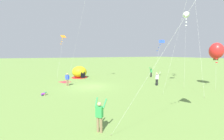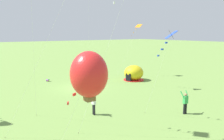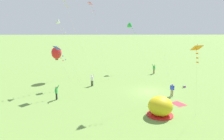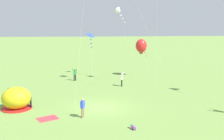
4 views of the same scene
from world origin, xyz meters
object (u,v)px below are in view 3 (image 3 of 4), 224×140
object	(u,v)px
person_strolling	(56,92)
kite_red	(56,53)
kite_blue	(58,50)
kite_white	(58,22)
person_far_back	(154,69)
kite_pink	(91,7)
popup_tent	(160,106)
kite_orange	(197,51)
person_arms_raised	(92,80)
toddler_crawling	(184,86)
kite_green	(131,26)
person_near_tent	(172,89)

from	to	relation	value
person_strolling	kite_red	size ratio (longest dim) A/B	0.33
kite_blue	kite_white	world-z (taller)	kite_white
person_far_back	kite_pink	bearing A→B (deg)	108.28
popup_tent	kite_red	size ratio (longest dim) A/B	0.49
person_far_back	kite_pink	world-z (taller)	kite_pink
person_strolling	kite_white	xyz separation A→B (m)	(6.38, 0.70, 8.75)
kite_blue	kite_orange	world-z (taller)	kite_orange
person_arms_raised	kite_orange	size ratio (longest dim) A/B	0.24
kite_pink	kite_white	size ratio (longest dim) A/B	1.27
kite_blue	kite_red	bearing A→B (deg)	15.19
toddler_crawling	kite_white	distance (m)	21.24
kite_green	popup_tent	bearing A→B (deg)	-177.63
person_strolling	kite_orange	bearing A→B (deg)	-117.85
person_far_back	kite_white	bearing A→B (deg)	116.39
kite_blue	kite_white	distance (m)	5.49
kite_pink	kite_blue	bearing A→B (deg)	154.68
kite_blue	kite_orange	xyz separation A→B (m)	(-9.97, -14.54, 1.12)
person_near_tent	kite_orange	size ratio (longest dim) A/B	0.22
kite_red	kite_white	bearing A→B (deg)	-158.75
kite_pink	kite_white	distance (m)	6.70
kite_blue	kite_pink	size ratio (longest dim) A/B	0.51
kite_white	person_strolling	bearing A→B (deg)	-173.73
toddler_crawling	person_arms_raised	bearing A→B (deg)	85.33
person_arms_raised	kite_green	world-z (taller)	kite_green
person_strolling	kite_orange	distance (m)	17.58
person_arms_raised	person_near_tent	xyz separation A→B (m)	(-4.98, -11.13, -0.03)
person_strolling	kite_blue	bearing A→B (deg)	0.51
person_near_tent	kite_green	size ratio (longest dim) A/B	0.18
person_arms_raised	kite_green	distance (m)	16.19
kite_pink	kite_red	size ratio (longest dim) A/B	2.28
kite_white	kite_orange	world-z (taller)	kite_white
person_arms_raised	kite_red	world-z (taller)	kite_red
person_near_tent	kite_red	world-z (taller)	kite_red
person_near_tent	kite_white	size ratio (longest dim) A/B	0.17
kite_red	person_near_tent	bearing A→B (deg)	-116.95
person_strolling	kite_orange	size ratio (longest dim) A/B	0.24
popup_tent	kite_green	xyz separation A→B (m)	(23.36, 0.97, 8.03)
person_near_tent	person_arms_raised	bearing A→B (deg)	65.89
person_strolling	person_near_tent	size ratio (longest dim) A/B	1.10
person_arms_raised	person_strolling	size ratio (longest dim) A/B	1.00
person_far_back	kite_orange	size ratio (longest dim) A/B	0.24
person_strolling	kite_white	world-z (taller)	kite_white
toddler_crawling	person_strolling	size ratio (longest dim) A/B	0.29
kite_red	kite_blue	bearing A→B (deg)	-164.81
popup_tent	toddler_crawling	size ratio (longest dim) A/B	5.09
kite_pink	kite_white	bearing A→B (deg)	132.44
person_arms_raised	kite_green	xyz separation A→B (m)	(12.14, -7.10, 8.03)
popup_tent	person_arms_raised	size ratio (longest dim) A/B	1.49
person_arms_raised	toddler_crawling	bearing A→B (deg)	-94.67
toddler_crawling	kite_orange	distance (m)	14.99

